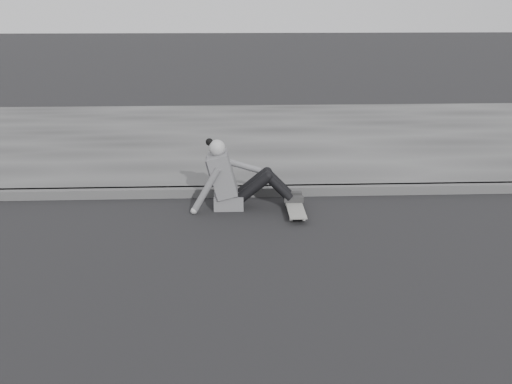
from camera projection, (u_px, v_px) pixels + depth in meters
ground at (257, 290)px, 5.07m from camera, size 80.00×80.00×0.00m
curb at (248, 191)px, 7.49m from camera, size 24.00×0.16×0.12m
sidewalk at (243, 138)px, 10.34m from camera, size 24.00×6.00×0.12m
skateboard at (295, 208)px, 6.86m from camera, size 0.20×0.78×0.09m
seated_woman at (234, 180)px, 6.97m from camera, size 1.38×0.46×0.88m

